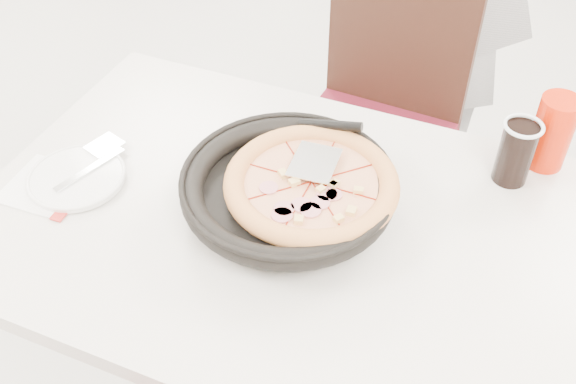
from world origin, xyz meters
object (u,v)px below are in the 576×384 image
at_px(chair_far, 370,137).
at_px(side_plate, 77,178).
at_px(main_table, 286,332).
at_px(pizza, 311,190).
at_px(red_cup, 552,132).
at_px(pizza_pan, 288,195).
at_px(cola_glass, 515,154).

bearing_deg(chair_far, side_plate, 62.09).
height_order(main_table, pizza, pizza).
height_order(chair_far, red_cup, chair_far).
relative_size(main_table, side_plate, 6.17).
relative_size(main_table, pizza_pan, 3.41).
distance_m(main_table, side_plate, 0.58).
bearing_deg(side_plate, cola_glass, 23.40).
height_order(side_plate, cola_glass, cola_glass).
relative_size(chair_far, pizza, 3.34).
relative_size(main_table, cola_glass, 9.23).
bearing_deg(cola_glass, main_table, -142.92).
relative_size(side_plate, cola_glass, 1.50).
distance_m(chair_far, cola_glass, 0.62).
xyz_separation_m(chair_far, pizza_pan, (0.01, -0.62, 0.32)).
distance_m(main_table, pizza_pan, 0.42).
relative_size(pizza_pan, cola_glass, 2.71).
bearing_deg(pizza, main_table, -138.74).
bearing_deg(pizza_pan, side_plate, -168.45).
relative_size(pizza_pan, side_plate, 1.81).
bearing_deg(pizza, cola_glass, 36.58).
xyz_separation_m(chair_far, cola_glass, (0.39, -0.35, 0.34)).
relative_size(pizza_pan, pizza, 1.24).
distance_m(pizza_pan, cola_glass, 0.46).
bearing_deg(cola_glass, pizza_pan, -145.37).
height_order(pizza_pan, pizza, pizza).
xyz_separation_m(main_table, pizza_pan, (-0.00, 0.02, 0.42)).
relative_size(chair_far, side_plate, 4.88).
height_order(main_table, pizza_pan, pizza_pan).
bearing_deg(red_cup, pizza_pan, -142.09).
bearing_deg(side_plate, pizza, 11.93).
bearing_deg(pizza, chair_far, 94.54).
distance_m(pizza, cola_glass, 0.42).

